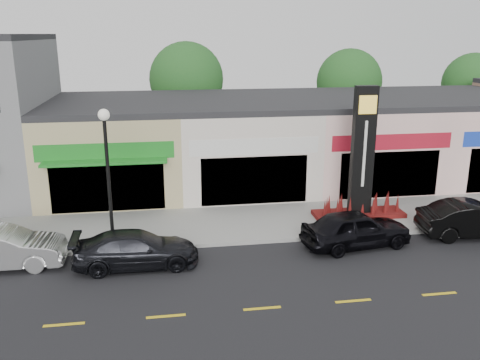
{
  "coord_description": "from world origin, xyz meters",
  "views": [
    {
      "loc": [
        -5.88,
        -16.92,
        8.32
      ],
      "look_at": [
        -2.61,
        4.0,
        2.19
      ],
      "focal_mm": 38.0,
      "sensor_mm": 36.0,
      "label": 1
    }
  ],
  "objects_px": {
    "car_white_van": "(1,248)",
    "car_dark_sedan": "(136,249)",
    "lamp_west_near": "(107,165)",
    "car_black_sedan": "(356,229)",
    "pylon_sign": "(361,172)",
    "car_black_conv": "(474,219)"
  },
  "relations": [
    {
      "from": "lamp_west_near",
      "to": "car_white_van",
      "type": "distance_m",
      "value": 4.89
    },
    {
      "from": "lamp_west_near",
      "to": "car_black_sedan",
      "type": "xyz_separation_m",
      "value": [
        9.68,
        -1.31,
        -2.72
      ]
    },
    {
      "from": "lamp_west_near",
      "to": "car_dark_sedan",
      "type": "height_order",
      "value": "lamp_west_near"
    },
    {
      "from": "lamp_west_near",
      "to": "car_white_van",
      "type": "relative_size",
      "value": 1.19
    },
    {
      "from": "car_black_sedan",
      "to": "car_black_conv",
      "type": "distance_m",
      "value": 5.35
    },
    {
      "from": "lamp_west_near",
      "to": "car_dark_sedan",
      "type": "relative_size",
      "value": 1.19
    },
    {
      "from": "pylon_sign",
      "to": "car_black_sedan",
      "type": "bearing_deg",
      "value": -113.7
    },
    {
      "from": "lamp_west_near",
      "to": "car_black_conv",
      "type": "relative_size",
      "value": 1.19
    },
    {
      "from": "car_white_van",
      "to": "car_black_conv",
      "type": "height_order",
      "value": "same"
    },
    {
      "from": "pylon_sign",
      "to": "car_white_van",
      "type": "distance_m",
      "value": 15.25
    },
    {
      "from": "car_black_conv",
      "to": "car_black_sedan",
      "type": "bearing_deg",
      "value": 97.79
    },
    {
      "from": "car_white_van",
      "to": "car_black_sedan",
      "type": "xyz_separation_m",
      "value": [
        13.59,
        -0.18,
        -0.0
      ]
    },
    {
      "from": "pylon_sign",
      "to": "car_dark_sedan",
      "type": "relative_size",
      "value": 1.31
    },
    {
      "from": "lamp_west_near",
      "to": "car_black_sedan",
      "type": "height_order",
      "value": "lamp_west_near"
    },
    {
      "from": "car_white_van",
      "to": "car_black_sedan",
      "type": "bearing_deg",
      "value": -90.26
    },
    {
      "from": "car_dark_sedan",
      "to": "car_black_sedan",
      "type": "distance_m",
      "value": 8.71
    },
    {
      "from": "lamp_west_near",
      "to": "car_white_van",
      "type": "xyz_separation_m",
      "value": [
        -3.9,
        -1.13,
        -2.72
      ]
    },
    {
      "from": "pylon_sign",
      "to": "car_black_conv",
      "type": "bearing_deg",
      "value": -34.34
    },
    {
      "from": "pylon_sign",
      "to": "car_white_van",
      "type": "xyz_separation_m",
      "value": [
        -14.9,
        -2.82,
        -1.52
      ]
    },
    {
      "from": "pylon_sign",
      "to": "car_black_conv",
      "type": "xyz_separation_m",
      "value": [
        4.03,
        -2.75,
        -1.52
      ]
    },
    {
      "from": "car_white_van",
      "to": "car_dark_sedan",
      "type": "relative_size",
      "value": 1.0
    },
    {
      "from": "pylon_sign",
      "to": "car_black_sedan",
      "type": "distance_m",
      "value": 3.61
    }
  ]
}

